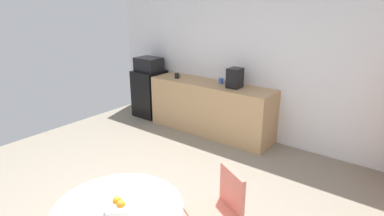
{
  "coord_description": "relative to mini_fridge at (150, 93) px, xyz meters",
  "views": [
    {
      "loc": [
        2.36,
        -1.77,
        2.27
      ],
      "look_at": [
        -0.01,
        1.29,
        0.95
      ],
      "focal_mm": 30.17,
      "sensor_mm": 36.0,
      "label": 1
    }
  ],
  "objects": [
    {
      "name": "wall_back",
      "position": [
        2.14,
        0.35,
        0.84
      ],
      "size": [
        6.0,
        0.1,
        2.6
      ],
      "primitive_type": "cube",
      "color": "silver",
      "rests_on": "ground_plane"
    },
    {
      "name": "counter_block",
      "position": [
        1.48,
        0.0,
        -0.01
      ],
      "size": [
        2.27,
        0.6,
        0.9
      ],
      "primitive_type": "cube",
      "color": "tan",
      "rests_on": "ground_plane"
    },
    {
      "name": "mini_fridge",
      "position": [
        0.0,
        0.0,
        0.0
      ],
      "size": [
        0.54,
        0.54,
        0.92
      ],
      "primitive_type": "cube",
      "color": "black",
      "rests_on": "ground_plane"
    },
    {
      "name": "microwave",
      "position": [
        0.0,
        0.0,
        0.59
      ],
      "size": [
        0.48,
        0.38,
        0.26
      ],
      "primitive_type": "cube",
      "color": "black",
      "rests_on": "mini_fridge"
    },
    {
      "name": "chair_coral",
      "position": [
        3.2,
        -2.31,
        0.06
      ],
      "size": [
        0.57,
        0.57,
        0.83
      ],
      "color": "silver",
      "rests_on": "ground_plane"
    },
    {
      "name": "fruit_bowl",
      "position": [
        2.82,
        -3.13,
        0.33
      ],
      "size": [
        0.24,
        0.24,
        0.11
      ],
      "color": "silver",
      "rests_on": "round_table"
    },
    {
      "name": "mug_white",
      "position": [
        1.63,
        0.09,
        0.49
      ],
      "size": [
        0.13,
        0.08,
        0.09
      ],
      "color": "#3F66BF",
      "rests_on": "counter_block"
    },
    {
      "name": "mug_green",
      "position": [
        0.79,
        -0.08,
        0.49
      ],
      "size": [
        0.13,
        0.08,
        0.09
      ],
      "color": "black",
      "rests_on": "counter_block"
    },
    {
      "name": "coffee_maker",
      "position": [
        1.95,
        0.0,
        0.6
      ],
      "size": [
        0.2,
        0.24,
        0.32
      ],
      "primitive_type": "cube",
      "color": "black",
      "rests_on": "counter_block"
    }
  ]
}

